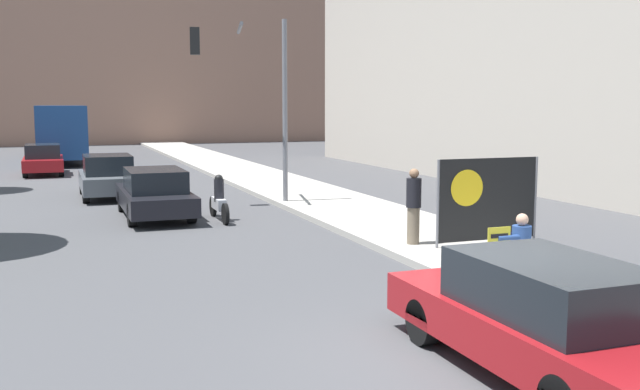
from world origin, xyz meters
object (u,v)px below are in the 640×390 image
(seated_protester, at_px, (523,246))
(jogger_on_sidewalk, at_px, (414,206))
(city_bus_on_road, at_px, (61,130))
(parked_car_curbside, at_px, (542,318))
(car_on_road_midblock, at_px, (108,176))
(car_on_road_nearest, at_px, (155,193))
(protest_banner, at_px, (487,199))
(traffic_light_pole, at_px, (252,80))
(car_on_road_distant, at_px, (43,160))
(motorcycle_on_road, at_px, (219,201))

(seated_protester, bearing_deg, jogger_on_sidewalk, 110.49)
(seated_protester, height_order, city_bus_on_road, city_bus_on_road)
(parked_car_curbside, bearing_deg, jogger_on_sidewalk, 73.95)
(seated_protester, height_order, car_on_road_midblock, car_on_road_midblock)
(car_on_road_nearest, bearing_deg, protest_banner, -49.91)
(protest_banner, relative_size, car_on_road_nearest, 0.55)
(jogger_on_sidewalk, xyz_separation_m, car_on_road_nearest, (-4.84, 6.96, -0.32))
(traffic_light_pole, bearing_deg, car_on_road_nearest, -159.87)
(car_on_road_distant, bearing_deg, protest_banner, -66.95)
(traffic_light_pole, distance_m, car_on_road_midblock, 6.74)
(parked_car_curbside, bearing_deg, motorcycle_on_road, 94.85)
(seated_protester, bearing_deg, traffic_light_pole, 115.89)
(seated_protester, relative_size, parked_car_curbside, 0.26)
(car_on_road_midblock, height_order, city_bus_on_road, city_bus_on_road)
(traffic_light_pole, xyz_separation_m, car_on_road_midblock, (-4.27, 4.01, -3.34))
(car_on_road_nearest, relative_size, city_bus_on_road, 0.45)
(jogger_on_sidewalk, relative_size, motorcycle_on_road, 0.77)
(protest_banner, bearing_deg, jogger_on_sidewalk, 158.32)
(protest_banner, xyz_separation_m, parked_car_curbside, (-3.62, -6.65, -0.46))
(motorcycle_on_road, bearing_deg, traffic_light_pole, 55.33)
(protest_banner, height_order, car_on_road_midblock, protest_banner)
(car_on_road_distant, bearing_deg, parked_car_curbside, -78.44)
(seated_protester, distance_m, jogger_on_sidewalk, 3.80)
(city_bus_on_road, distance_m, motorcycle_on_road, 24.54)
(traffic_light_pole, bearing_deg, car_on_road_distant, 115.39)
(protest_banner, bearing_deg, parked_car_curbside, -118.57)
(parked_car_curbside, distance_m, car_on_road_nearest, 14.48)
(city_bus_on_road, bearing_deg, car_on_road_distant, -96.54)
(protest_banner, distance_m, motorcycle_on_road, 7.96)
(seated_protester, distance_m, traffic_light_pole, 12.52)
(jogger_on_sidewalk, relative_size, car_on_road_nearest, 0.36)
(protest_banner, relative_size, traffic_light_pole, 0.45)
(protest_banner, relative_size, city_bus_on_road, 0.25)
(traffic_light_pole, relative_size, car_on_road_nearest, 1.22)
(car_on_road_distant, bearing_deg, traffic_light_pole, -64.61)
(traffic_light_pole, distance_m, motorcycle_on_road, 4.59)
(seated_protester, bearing_deg, motorcycle_on_road, 127.22)
(protest_banner, xyz_separation_m, city_bus_on_road, (-8.68, 30.56, 0.68))
(jogger_on_sidewalk, relative_size, city_bus_on_road, 0.16)
(jogger_on_sidewalk, relative_size, car_on_road_distant, 0.40)
(car_on_road_nearest, xyz_separation_m, car_on_road_distant, (-3.23, 14.99, 0.00))
(jogger_on_sidewalk, height_order, traffic_light_pole, traffic_light_pole)
(protest_banner, bearing_deg, car_on_road_distant, 113.05)
(protest_banner, relative_size, motorcycle_on_road, 1.18)
(motorcycle_on_road, bearing_deg, parked_car_curbside, -85.15)
(car_on_road_distant, bearing_deg, car_on_road_nearest, -77.85)
(traffic_light_pole, bearing_deg, car_on_road_midblock, 136.82)
(jogger_on_sidewalk, distance_m, protest_banner, 1.66)
(traffic_light_pole, relative_size, parked_car_curbside, 1.23)
(seated_protester, distance_m, protest_banner, 3.48)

